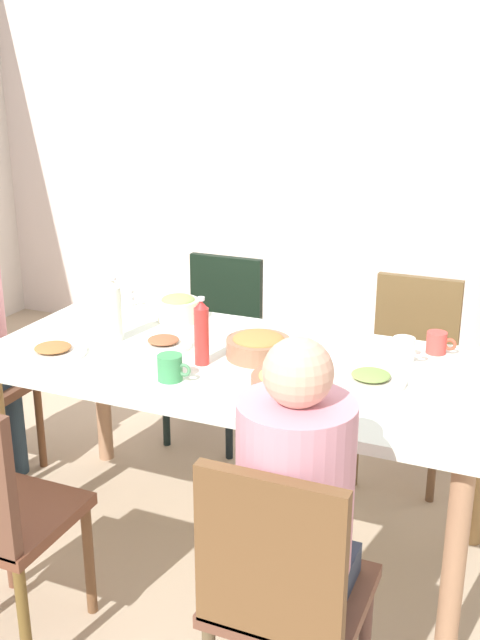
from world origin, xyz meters
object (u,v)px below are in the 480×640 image
plate_1 (53,351)px  bottle_1 (202,333)px  chair_2 (410,366)px  cup_2 (437,343)px  chair_3 (218,337)px  bowl_1 (290,383)px  person_4 (296,508)px  bottle_0 (114,311)px  bowl_0 (258,346)px  dining_table (240,380)px  cup_3 (404,349)px  chair_4 (282,591)px  cup_1 (125,298)px  bowl_2 (178,308)px  plate_0 (164,343)px  cup_0 (171,368)px  plate_2 (371,379)px

plate_1 → bottle_1: size_ratio=0.98×
chair_2 → cup_2: bearing=-70.3°
chair_3 → bowl_1: bearing=-54.9°
person_4 → plate_1: (-1.13, 0.51, 0.08)m
person_4 → bottle_0: bearing=143.9°
bowl_0 → cup_2: 0.67m
bowl_0 → bowl_1: size_ratio=0.94×
person_4 → bottle_0: size_ratio=4.60×
dining_table → cup_3: 0.61m
dining_table → chair_4: chair_4 is taller
bottle_0 → cup_1: bearing=116.7°
chair_2 → bowl_2: size_ratio=5.15×
chair_3 → plate_1: bearing=-99.6°
plate_0 → cup_0: size_ratio=1.80×
cup_0 → bottle_0: bottle_0 is taller
cup_2 → cup_3: (-0.10, -0.13, 0.00)m
plate_2 → bowl_1: bearing=-135.3°
person_4 → bottle_0: 1.25m
dining_table → cup_1: (-0.73, 0.39, 0.12)m
chair_4 → cup_1: 1.75m
person_4 → plate_1: person_4 is taller
cup_0 → cup_1: size_ratio=1.02×
chair_2 → bowl_2: (-0.88, -0.54, 0.32)m
cup_0 → bottle_0: bearing=145.9°
cup_2 → bottle_1: bearing=-149.8°
chair_4 → cup_3: (0.08, 1.05, 0.31)m
person_4 → bowl_2: person_4 is taller
plate_2 → plate_0: bearing=178.0°
chair_2 → person_4: size_ratio=0.76×
cup_0 → cup_2: bearing=37.8°
bowl_0 → cup_0: size_ratio=1.94×
bowl_2 → plate_2: bearing=-19.6°
plate_1 → plate_2: 1.17m
bottle_0 → dining_table: bearing=1.4°
bowl_2 → cup_1: bearing=163.4°
plate_2 → bottle_0: 1.02m
chair_4 → cup_1: (-1.20, 1.23, 0.30)m
bowl_1 → bottle_0: 0.84m
plate_2 → bottle_0: (-1.02, 0.01, 0.11)m
plate_1 → cup_3: cup_3 is taller
bottle_1 → chair_3: bearing=111.6°
cup_0 → bowl_2: bearing=115.2°
bottle_1 → cup_0: bearing=-101.1°
chair_2 → bottle_1: bottle_1 is taller
plate_0 → bottle_1: size_ratio=0.87×
person_4 → bottle_0: person_4 is taller
bottle_0 → cup_3: bearing=11.9°
chair_2 → plate_0: size_ratio=4.11×
plate_1 → bottle_0: (0.13, 0.22, 0.11)m
cup_0 → chair_4: bearing=-42.3°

